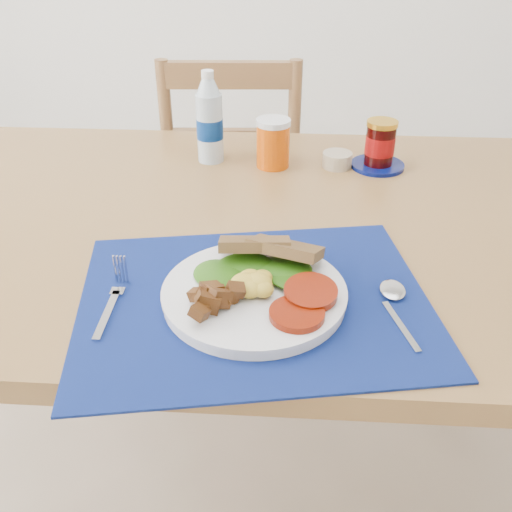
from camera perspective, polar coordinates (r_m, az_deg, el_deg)
The scene contains 10 objects.
table at distance 1.12m, azimuth -3.97°, elevation 0.36°, with size 1.40×0.90×0.75m.
chair_far at distance 1.76m, azimuth -2.31°, elevation 8.83°, with size 0.43×0.41×1.10m.
placemat at distance 0.84m, azimuth -0.17°, elevation -4.45°, with size 0.51×0.40×0.00m, color black.
breakfast_plate at distance 0.83m, azimuth -0.56°, elevation -3.45°, with size 0.27×0.27×0.06m.
fork at distance 0.86m, azimuth -14.03°, elevation -4.26°, with size 0.02×0.16×0.00m.
spoon at distance 0.85m, azimuth 13.73°, elevation -4.49°, with size 0.04×0.16×0.00m.
water_bottle at distance 1.28m, azimuth -4.66°, elevation 13.18°, with size 0.06×0.06×0.20m.
juice_glass at distance 1.26m, azimuth 1.71°, elevation 11.08°, with size 0.07×0.07×0.10m, color #CA4905.
ramekin at distance 1.28m, azimuth 8.13°, elevation 9.50°, with size 0.06×0.06×0.03m, color tan.
jam_on_saucer at distance 1.29m, azimuth 12.26°, elevation 10.59°, with size 0.12×0.12×0.11m.
Camera 1 is at (0.14, -0.74, 1.25)m, focal length 40.00 mm.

